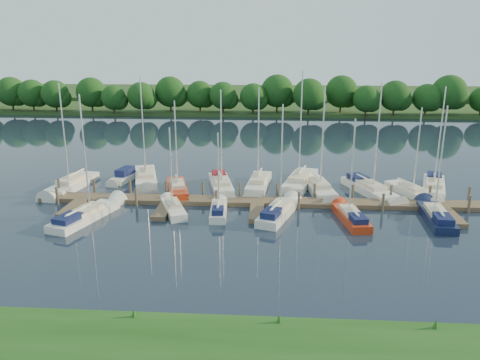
# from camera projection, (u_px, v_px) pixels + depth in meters

# --- Properties ---
(ground) EXTENTS (260.00, 260.00, 0.00)m
(ground) POSITION_uv_depth(u_px,v_px,m) (255.00, 239.00, 34.62)
(ground) COLOR #192432
(ground) RESTS_ON ground
(dock) EXTENTS (40.00, 6.00, 0.40)m
(dock) POSITION_uv_depth(u_px,v_px,m) (258.00, 204.00, 41.57)
(dock) COLOR brown
(dock) RESTS_ON ground
(mooring_pilings) EXTENTS (38.24, 2.84, 2.00)m
(mooring_pilings) POSITION_uv_depth(u_px,v_px,m) (258.00, 196.00, 42.53)
(mooring_pilings) COLOR #473D33
(mooring_pilings) RESTS_ON ground
(far_shore) EXTENTS (180.00, 30.00, 0.60)m
(far_shore) POSITION_uv_depth(u_px,v_px,m) (266.00, 106.00, 106.40)
(far_shore) COLOR #254018
(far_shore) RESTS_ON ground
(distant_hill) EXTENTS (220.00, 40.00, 1.40)m
(distant_hill) POSITION_uv_depth(u_px,v_px,m) (267.00, 94.00, 130.25)
(distant_hill) COLOR #2F4B21
(distant_hill) RESTS_ON ground
(treeline) EXTENTS (144.79, 10.00, 8.22)m
(treeline) POSITION_uv_depth(u_px,v_px,m) (256.00, 96.00, 93.16)
(treeline) COLOR #38281C
(treeline) RESTS_ON ground
(sailboat_n_0) EXTENTS (2.93, 8.52, 10.86)m
(sailboat_n_0) POSITION_uv_depth(u_px,v_px,m) (71.00, 186.00, 46.55)
(sailboat_n_0) COLOR silver
(sailboat_n_0) RESTS_ON ground
(motorboat) EXTENTS (2.32, 5.09, 1.65)m
(motorboat) POSITION_uv_depth(u_px,v_px,m) (125.00, 177.00, 49.35)
(motorboat) COLOR silver
(motorboat) RESTS_ON ground
(sailboat_n_2) EXTENTS (4.15, 8.98, 11.26)m
(sailboat_n_2) POSITION_uv_depth(u_px,v_px,m) (146.00, 179.00, 49.17)
(sailboat_n_2) COLOR silver
(sailboat_n_2) RESTS_ON ground
(sailboat_n_3) EXTENTS (3.22, 7.27, 9.29)m
(sailboat_n_3) POSITION_uv_depth(u_px,v_px,m) (178.00, 190.00, 45.37)
(sailboat_n_3) COLOR #B32E10
(sailboat_n_3) RESTS_ON ground
(sailboat_n_4) EXTENTS (3.32, 8.09, 10.17)m
(sailboat_n_4) POSITION_uv_depth(u_px,v_px,m) (221.00, 186.00, 46.64)
(sailboat_n_4) COLOR silver
(sailboat_n_4) RESTS_ON ground
(sailboat_n_5) EXTENTS (2.59, 8.10, 10.42)m
(sailboat_n_5) POSITION_uv_depth(u_px,v_px,m) (258.00, 185.00, 46.82)
(sailboat_n_5) COLOR silver
(sailboat_n_5) RESTS_ON ground
(sailboat_n_6) EXTENTS (4.28, 9.43, 11.94)m
(sailboat_n_6) POSITION_uv_depth(u_px,v_px,m) (299.00, 183.00, 47.59)
(sailboat_n_6) COLOR silver
(sailboat_n_6) RESTS_ON ground
(sailboat_n_7) EXTENTS (3.09, 8.37, 10.60)m
(sailboat_n_7) POSITION_uv_depth(u_px,v_px,m) (319.00, 190.00, 45.41)
(sailboat_n_7) COLOR silver
(sailboat_n_7) RESTS_ON ground
(sailboat_n_8) EXTENTS (4.55, 8.55, 10.94)m
(sailboat_n_8) POSITION_uv_depth(u_px,v_px,m) (371.00, 190.00, 45.08)
(sailboat_n_8) COLOR silver
(sailboat_n_8) RESTS_ON ground
(sailboat_n_9) EXTENTS (3.63, 6.74, 8.74)m
(sailboat_n_9) POSITION_uv_depth(u_px,v_px,m) (411.00, 193.00, 44.54)
(sailboat_n_9) COLOR silver
(sailboat_n_9) RESTS_ON ground
(sailboat_n_10) EXTENTS (4.04, 8.32, 10.50)m
(sailboat_n_10) POSITION_uv_depth(u_px,v_px,m) (434.00, 187.00, 46.00)
(sailboat_n_10) COLOR silver
(sailboat_n_10) RESTS_ON ground
(sailboat_s_0) EXTENTS (3.93, 8.37, 10.49)m
(sailboat_s_0) POSITION_uv_depth(u_px,v_px,m) (87.00, 215.00, 38.59)
(sailboat_s_0) COLOR silver
(sailboat_s_0) RESTS_ON ground
(sailboat_s_1) EXTENTS (3.17, 5.76, 7.65)m
(sailboat_s_1) POSITION_uv_depth(u_px,v_px,m) (173.00, 209.00, 40.13)
(sailboat_s_1) COLOR silver
(sailboat_s_1) RESTS_ON ground
(sailboat_s_2) EXTENTS (1.60, 5.55, 7.29)m
(sailboat_s_2) POSITION_uv_depth(u_px,v_px,m) (219.00, 211.00, 39.54)
(sailboat_s_2) COLOR silver
(sailboat_s_2) RESTS_ON ground
(sailboat_s_3) EXTENTS (3.74, 7.53, 9.69)m
(sailboat_s_3) POSITION_uv_depth(u_px,v_px,m) (279.00, 212.00, 39.15)
(sailboat_s_3) COLOR silver
(sailboat_s_3) RESTS_ON ground
(sailboat_s_4) EXTENTS (2.46, 6.81, 8.67)m
(sailboat_s_4) POSITION_uv_depth(u_px,v_px,m) (350.00, 217.00, 38.15)
(sailboat_s_4) COLOR #B32E10
(sailboat_s_4) RESTS_ON ground
(sailboat_s_5) EXTENTS (2.26, 7.61, 9.65)m
(sailboat_s_5) POSITION_uv_depth(u_px,v_px,m) (435.00, 216.00, 38.28)
(sailboat_s_5) COLOR #101736
(sailboat_s_5) RESTS_ON ground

